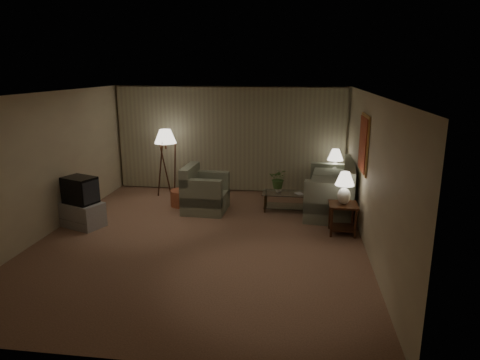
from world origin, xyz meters
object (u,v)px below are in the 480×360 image
tv_cabinet (82,214)px  sofa (330,192)px  table_lamp_near (345,185)px  floor_lamp (166,161)px  coffee_table (285,199)px  armchair (206,193)px  side_table_far (334,184)px  ottoman (182,198)px  vase (278,189)px  table_lamp_far (335,160)px  side_table_near (343,213)px  crt_tv (80,190)px

tv_cabinet → sofa: bearing=39.4°
table_lamp_near → floor_lamp: 4.65m
table_lamp_near → coffee_table: table_lamp_near is taller
sofa → table_lamp_near: table_lamp_near is taller
sofa → armchair: (-2.77, -0.36, -0.04)m
armchair → side_table_far: armchair is taller
sofa → coffee_table: 1.02m
armchair → table_lamp_near: (2.92, -0.99, 0.57)m
tv_cabinet → side_table_far: bearing=47.3°
floor_lamp → table_lamp_near: bearing=-26.8°
ottoman → tv_cabinet: bearing=-135.8°
table_lamp_near → vase: bearing=136.1°
sofa → table_lamp_far: 1.05m
side_table_far → sofa: bearing=-99.6°
sofa → side_table_far: (0.15, 0.88, -0.04)m
side_table_near → vase: (-1.30, 1.25, 0.08)m
table_lamp_near → coffee_table: size_ratio=0.63×
floor_lamp → ottoman: (0.60, -0.79, -0.69)m
floor_lamp → ottoman: floor_lamp is taller
coffee_table → tv_cabinet: tv_cabinet is taller
armchair → side_table_near: 3.08m
tv_cabinet → floor_lamp: 2.69m
table_lamp_far → vase: bearing=-142.9°
armchair → vase: armchair is taller
tv_cabinet → table_lamp_far: bearing=47.3°
table_lamp_near → crt_tv: 5.21m
sofa → armchair: bearing=-76.6°
ottoman → table_lamp_far: bearing=14.7°
side_table_near → coffee_table: 1.70m
crt_tv → vase: (3.90, 1.55, -0.28)m
ottoman → vase: vase is taller
side_table_far → floor_lamp: (-4.15, -0.14, 0.47)m
side_table_near → ottoman: size_ratio=1.08×
coffee_table → crt_tv: 4.36m
armchair → side_table_far: 3.17m
table_lamp_far → floor_lamp: (-4.15, -0.14, -0.11)m
armchair → coffee_table: 1.79m
coffee_table → floor_lamp: 3.17m
vase → side_table_near: bearing=-43.9°
ottoman → coffee_table: bearing=-1.3°
side_table_near → floor_lamp: size_ratio=0.36×
floor_lamp → ottoman: bearing=-52.7°
table_lamp_near → tv_cabinet: table_lamp_near is taller
sofa → side_table_near: size_ratio=3.70×
vase → table_lamp_far: bearing=37.1°
side_table_near → crt_tv: size_ratio=0.81×
armchair → coffee_table: size_ratio=1.04×
table_lamp_far → floor_lamp: bearing=-178.0°
side_table_near → table_lamp_far: table_lamp_far is taller
armchair → vase: (1.62, 0.26, 0.08)m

